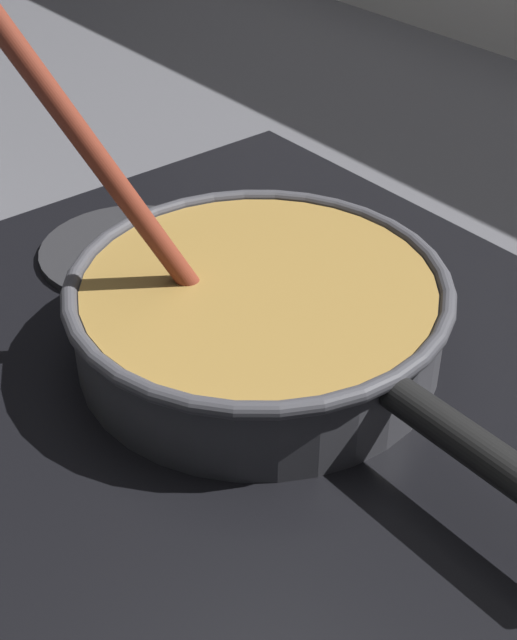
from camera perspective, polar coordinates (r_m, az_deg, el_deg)
name	(u,v)px	position (r m, az deg, el deg)	size (l,w,h in m)	color
ground	(107,521)	(0.54, -9.79, -12.66)	(2.40, 1.60, 0.04)	#4C4C51
hob_plate	(259,360)	(0.61, 0.00, -2.58)	(0.56, 0.48, 0.01)	black
burner_ring	(259,348)	(0.60, 0.00, -1.83)	(0.18, 0.18, 0.01)	#592D0C
spare_burner	(129,251)	(0.71, -8.40, 4.47)	(0.14, 0.14, 0.01)	#262628
cooking_pan	(259,314)	(0.58, 0.04, 0.39)	(0.39, 0.27, 0.29)	#38383D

